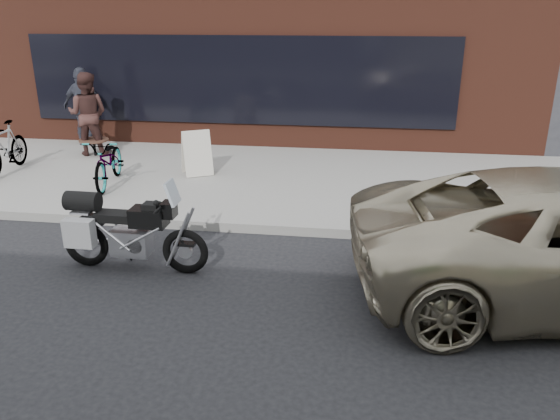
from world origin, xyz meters
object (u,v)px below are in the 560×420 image
cafe_table (94,141)px  cafe_patron_left (88,114)px  sandwich_sign (197,152)px  bicycle_front (109,161)px  motorcycle (123,231)px  bicycle_rear (5,148)px  cafe_patron_right (84,107)px

cafe_table → cafe_patron_left: 0.59m
sandwich_sign → cafe_table: size_ratio=1.35×
bicycle_front → sandwich_sign: bearing=22.7°
motorcycle → bicycle_rear: bearing=139.5°
sandwich_sign → cafe_patron_left: (-2.81, 1.18, 0.47)m
cafe_table → bicycle_rear: bearing=-127.1°
bicycle_front → cafe_table: (-1.28, 2.00, -0.11)m
cafe_table → cafe_patron_right: 1.30m
motorcycle → cafe_patron_right: bearing=121.4°
motorcycle → cafe_patron_right: (-3.51, 6.02, 0.52)m
motorcycle → cafe_table: size_ratio=3.08×
cafe_patron_right → cafe_table: bearing=133.1°
motorcycle → cafe_table: (-2.87, 5.05, -0.05)m
cafe_patron_right → motorcycle: bearing=129.6°
bicycle_rear → cafe_patron_left: size_ratio=0.91×
cafe_patron_left → cafe_patron_right: size_ratio=1.00×
cafe_patron_right → bicycle_front: bearing=132.4°
bicycle_front → sandwich_sign: bicycle_front is taller
sandwich_sign → cafe_patron_right: size_ratio=0.48×
cafe_patron_left → cafe_patron_right: (-0.53, 0.87, 0.00)m
bicycle_front → bicycle_rear: bicycle_rear is taller
bicycle_rear → cafe_patron_right: cafe_patron_right is taller
bicycle_front → motorcycle: bearing=-73.0°
bicycle_front → cafe_patron_right: (-1.93, 2.97, 0.46)m
bicycle_front → sandwich_sign: size_ratio=1.96×
cafe_patron_left → cafe_patron_right: 1.02m
motorcycle → cafe_patron_right: 6.99m
bicycle_front → sandwich_sign: 1.68m
bicycle_front → bicycle_rear: size_ratio=1.04×
motorcycle → bicycle_front: 3.44m
sandwich_sign → cafe_table: (-2.69, 1.08, -0.10)m
bicycle_front → cafe_patron_left: size_ratio=0.94×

